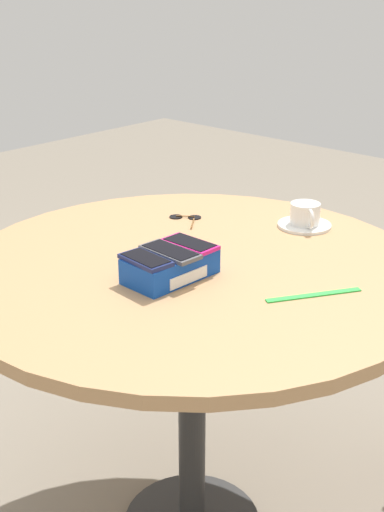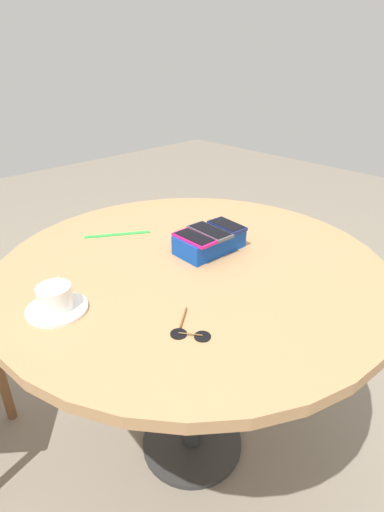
{
  "view_description": "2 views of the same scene",
  "coord_description": "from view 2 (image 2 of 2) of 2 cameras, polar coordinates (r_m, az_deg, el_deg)",
  "views": [
    {
      "loc": [
        -1.13,
        -1.03,
        1.42
      ],
      "look_at": [
        0.0,
        0.0,
        0.8
      ],
      "focal_mm": 50.0,
      "sensor_mm": 36.0,
      "label": 1
    },
    {
      "loc": [
        0.7,
        0.72,
        1.32
      ],
      "look_at": [
        0.0,
        0.0,
        0.8
      ],
      "focal_mm": 28.0,
      "sensor_mm": 36.0,
      "label": 2
    }
  ],
  "objects": [
    {
      "name": "lanyard_strap",
      "position": [
        1.34,
        -10.57,
        3.05
      ],
      "size": [
        0.19,
        0.13,
        0.0
      ],
      "primitive_type": "cube",
      "rotation": [
        0.0,
        0.0,
        -0.55
      ],
      "color": "green",
      "rests_on": "round_table"
    },
    {
      "name": "phone_navy",
      "position": [
        1.23,
        5.01,
        4.38
      ],
      "size": [
        0.07,
        0.12,
        0.01
      ],
      "color": "navy",
      "rests_on": "phone_box"
    },
    {
      "name": "round_table",
      "position": [
        1.19,
        0.0,
        -4.83
      ],
      "size": [
        1.11,
        1.11,
        0.78
      ],
      "color": "#2D2D2D",
      "rests_on": "ground_plane"
    },
    {
      "name": "sunglasses",
      "position": [
        0.87,
        -0.35,
        -10.9
      ],
      "size": [
        0.1,
        0.12,
        0.01
      ],
      "color": "black",
      "rests_on": "round_table"
    },
    {
      "name": "ground_plane",
      "position": [
        1.66,
        0.0,
        -25.13
      ],
      "size": [
        8.0,
        8.0,
        0.0
      ],
      "primitive_type": "plane",
      "color": "gray"
    },
    {
      "name": "phone_magenta",
      "position": [
        1.14,
        0.34,
        2.61
      ],
      "size": [
        0.07,
        0.13,
        0.01
      ],
      "color": "#D11975",
      "rests_on": "phone_box"
    },
    {
      "name": "phone_box",
      "position": [
        1.2,
        2.51,
        2.08
      ],
      "size": [
        0.21,
        0.12,
        0.06
      ],
      "color": "#0F42AD",
      "rests_on": "round_table"
    },
    {
      "name": "phone_gray",
      "position": [
        1.19,
        2.57,
        3.55
      ],
      "size": [
        0.07,
        0.15,
        0.01
      ],
      "color": "#515156",
      "rests_on": "phone_box"
    },
    {
      "name": "coffee_cup",
      "position": [
        0.98,
        -18.96,
        -5.47
      ],
      "size": [
        0.09,
        0.1,
        0.06
      ],
      "color": "white",
      "rests_on": "saucer"
    },
    {
      "name": "saucer",
      "position": [
        0.99,
        -18.7,
        -7.18
      ],
      "size": [
        0.14,
        0.14,
        0.01
      ],
      "primitive_type": "cylinder",
      "color": "white",
      "rests_on": "round_table"
    }
  ]
}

